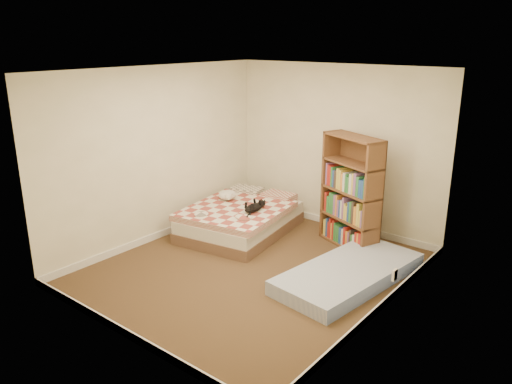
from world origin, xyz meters
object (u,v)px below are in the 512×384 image
Objects in this scene: floor_mattress at (349,273)px; black_cat at (255,207)px; bed at (242,218)px; bookshelf at (351,207)px; white_dog at (227,195)px.

black_cat is (-1.72, 0.30, 0.41)m from floor_mattress.
bed is at bearing 176.38° from floor_mattress.
floor_mattress is at bearing -39.46° from bookshelf.
bookshelf reaches higher than bed.
bookshelf reaches higher than black_cat.
bookshelf reaches higher than floor_mattress.
floor_mattress is 6.28× the size of white_dog.
floor_mattress is 2.47m from white_dog.
floor_mattress is at bearing -19.98° from bed.
bed is 0.99× the size of floor_mattress.
white_dog reaches higher than black_cat.
floor_mattress is (2.05, -0.40, -0.13)m from bed.
bed is 6.22× the size of white_dog.
black_cat is (0.33, -0.10, 0.28)m from bed.
floor_mattress is (0.54, -0.98, -0.49)m from bookshelf.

